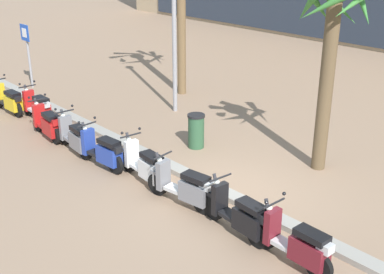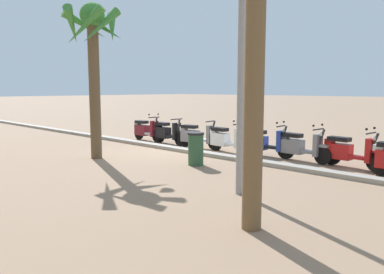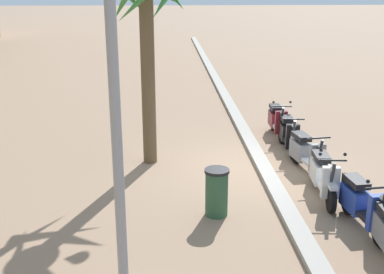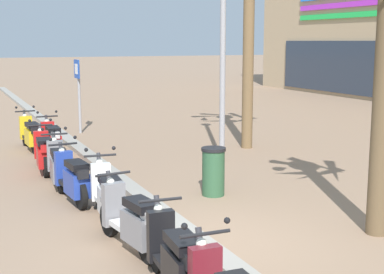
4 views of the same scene
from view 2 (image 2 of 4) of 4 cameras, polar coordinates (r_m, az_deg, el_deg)
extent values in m
plane|color=#93755B|center=(13.57, -3.33, -2.05)|extent=(200.00, 200.00, 0.00)
cube|color=gray|center=(13.67, -2.83, -1.72)|extent=(60.00, 0.36, 0.12)
cylinder|color=black|center=(10.77, 26.50, -3.86)|extent=(0.52, 0.11, 0.52)
cube|color=silver|center=(10.72, 26.23, -1.46)|extent=(0.24, 0.20, 0.16)
cylinder|color=black|center=(11.20, 25.89, -3.42)|extent=(0.53, 0.14, 0.52)
cylinder|color=black|center=(11.72, 20.22, -2.69)|extent=(0.53, 0.14, 0.52)
cube|color=red|center=(11.42, 23.23, -2.78)|extent=(0.62, 0.33, 0.08)
cube|color=red|center=(11.60, 21.22, -2.00)|extent=(0.70, 0.37, 0.43)
cube|color=black|center=(11.56, 21.21, -0.28)|extent=(0.62, 0.35, 0.12)
cube|color=red|center=(11.22, 25.12, -1.86)|extent=(0.17, 0.35, 0.66)
cube|color=red|center=(11.15, 25.97, -1.96)|extent=(0.33, 0.18, 0.08)
cylinder|color=#333338|center=(11.17, 25.54, -1.14)|extent=(0.29, 0.09, 0.69)
cylinder|color=black|center=(11.16, 25.25, 0.53)|extent=(0.08, 0.56, 0.04)
sphere|color=white|center=(11.14, 25.69, -0.24)|extent=(0.12, 0.12, 0.12)
cube|color=red|center=(11.70, 19.97, -0.63)|extent=(0.25, 0.22, 0.16)
sphere|color=black|center=(11.38, 25.67, 1.23)|extent=(0.07, 0.07, 0.07)
sphere|color=black|center=(10.94, 24.70, 1.06)|extent=(0.07, 0.07, 0.07)
cylinder|color=black|center=(11.65, 19.03, -2.69)|extent=(0.53, 0.14, 0.52)
cylinder|color=black|center=(12.30, 13.97, -2.00)|extent=(0.53, 0.14, 0.52)
cube|color=slate|center=(11.93, 16.64, -2.08)|extent=(0.62, 0.33, 0.08)
cube|color=slate|center=(12.16, 14.84, -1.36)|extent=(0.70, 0.38, 0.43)
cube|color=black|center=(12.12, 14.82, 0.27)|extent=(0.62, 0.35, 0.12)
cube|color=slate|center=(11.70, 18.32, -1.19)|extent=(0.17, 0.35, 0.66)
cube|color=slate|center=(11.61, 19.09, -1.28)|extent=(0.33, 0.19, 0.08)
cylinder|color=#333338|center=(11.64, 18.69, -0.50)|extent=(0.29, 0.09, 0.69)
cylinder|color=black|center=(11.64, 18.41, 1.10)|extent=(0.09, 0.56, 0.04)
sphere|color=white|center=(11.60, 18.81, 0.37)|extent=(0.12, 0.12, 0.12)
cube|color=slate|center=(12.29, 13.72, -0.07)|extent=(0.26, 0.22, 0.16)
sphere|color=black|center=(11.84, 18.94, 1.76)|extent=(0.07, 0.07, 0.07)
sphere|color=black|center=(11.43, 17.75, 1.62)|extent=(0.07, 0.07, 0.07)
cylinder|color=black|center=(12.31, 13.83, -1.99)|extent=(0.53, 0.14, 0.52)
cylinder|color=black|center=(12.87, 8.86, -1.46)|extent=(0.53, 0.14, 0.52)
cube|color=black|center=(12.55, 11.50, -1.47)|extent=(0.62, 0.33, 0.08)
cube|color=#233D9E|center=(12.74, 9.73, -0.81)|extent=(0.70, 0.38, 0.44)
cube|color=black|center=(12.71, 9.68, 0.76)|extent=(0.62, 0.35, 0.12)
cube|color=#233D9E|center=(12.34, 13.12, -0.58)|extent=(0.17, 0.35, 0.66)
cube|color=#233D9E|center=(12.27, 13.87, -0.65)|extent=(0.33, 0.19, 0.08)
cylinder|color=#333338|center=(12.29, 13.47, 0.08)|extent=(0.29, 0.09, 0.69)
cylinder|color=black|center=(12.29, 13.18, 1.59)|extent=(0.09, 0.56, 0.04)
sphere|color=white|center=(12.26, 13.58, 0.91)|extent=(0.12, 0.12, 0.12)
cube|color=black|center=(12.86, 8.59, 0.41)|extent=(0.26, 0.22, 0.16)
sphere|color=black|center=(12.50, 13.59, 2.22)|extent=(0.07, 0.07, 0.07)
sphere|color=black|center=(12.07, 12.61, 2.08)|extent=(0.07, 0.07, 0.07)
cylinder|color=black|center=(12.69, 7.63, -1.57)|extent=(0.53, 0.15, 0.52)
cylinder|color=black|center=(13.56, 3.58, -0.95)|extent=(0.53, 0.15, 0.52)
cube|color=white|center=(13.07, 5.70, -1.01)|extent=(0.62, 0.33, 0.08)
cube|color=white|center=(13.38, 4.25, -0.34)|extent=(0.71, 0.38, 0.44)
cube|color=black|center=(13.35, 4.20, 1.16)|extent=(0.62, 0.35, 0.12)
cube|color=white|center=(12.77, 7.05, -0.19)|extent=(0.17, 0.35, 0.66)
cube|color=white|center=(12.65, 7.65, -0.27)|extent=(0.33, 0.19, 0.08)
cylinder|color=#333338|center=(12.70, 7.32, 0.45)|extent=(0.29, 0.10, 0.69)
cylinder|color=black|center=(12.72, 7.08, 1.91)|extent=(0.09, 0.56, 0.04)
sphere|color=white|center=(12.66, 7.40, 1.25)|extent=(0.12, 0.12, 0.12)
cube|color=white|center=(13.56, 3.36, 0.84)|extent=(0.26, 0.22, 0.16)
sphere|color=black|center=(12.90, 7.73, 2.51)|extent=(0.07, 0.07, 0.07)
sphere|color=black|center=(12.54, 6.28, 2.40)|extent=(0.07, 0.07, 0.07)
cylinder|color=black|center=(13.73, 3.37, -0.85)|extent=(0.53, 0.17, 0.52)
cylinder|color=black|center=(14.46, -0.99, -0.42)|extent=(0.53, 0.17, 0.52)
cube|color=silver|center=(14.05, 1.30, -0.40)|extent=(0.63, 0.36, 0.08)
cube|color=slate|center=(14.31, -0.29, 0.17)|extent=(0.72, 0.41, 0.43)
cube|color=black|center=(14.28, -0.35, 1.57)|extent=(0.64, 0.38, 0.12)
cube|color=slate|center=(13.79, 2.75, 0.41)|extent=(0.19, 0.36, 0.66)
cube|color=slate|center=(13.69, 3.38, 0.36)|extent=(0.34, 0.20, 0.08)
cylinder|color=#333338|center=(13.73, 3.03, 1.01)|extent=(0.29, 0.11, 0.69)
cylinder|color=black|center=(13.74, 2.76, 2.35)|extent=(0.12, 0.56, 0.04)
sphere|color=white|center=(13.70, 3.11, 1.75)|extent=(0.12, 0.12, 0.12)
cube|color=silver|center=(14.46, -1.25, 1.24)|extent=(0.27, 0.23, 0.16)
cylinder|color=black|center=(14.66, -1.87, -0.32)|extent=(0.53, 0.14, 0.52)
cylinder|color=black|center=(15.64, -4.85, 0.14)|extent=(0.53, 0.14, 0.52)
cube|color=black|center=(15.10, -3.29, 0.13)|extent=(0.62, 0.32, 0.08)
cube|color=black|center=(15.45, -4.36, 0.68)|extent=(0.70, 0.37, 0.44)
cube|color=black|center=(15.43, -4.42, 1.98)|extent=(0.62, 0.34, 0.12)
cube|color=black|center=(14.77, -2.32, 0.87)|extent=(0.16, 0.35, 0.66)
cube|color=black|center=(14.63, -1.87, 0.81)|extent=(0.33, 0.18, 0.08)
cylinder|color=#333338|center=(14.69, -2.13, 1.42)|extent=(0.29, 0.09, 0.69)
cylinder|color=black|center=(14.72, -2.33, 2.69)|extent=(0.08, 0.56, 0.04)
sphere|color=white|center=(14.66, -2.08, 2.12)|extent=(0.12, 0.12, 0.12)
cube|color=black|center=(15.66, -5.04, 1.68)|extent=(0.25, 0.22, 0.16)
cylinder|color=black|center=(15.67, -5.27, 0.15)|extent=(0.52, 0.11, 0.52)
cylinder|color=black|center=(16.63, -7.95, 0.52)|extent=(0.52, 0.11, 0.52)
cube|color=silver|center=(16.10, -6.54, 0.54)|extent=(0.61, 0.30, 0.08)
cube|color=maroon|center=(16.44, -7.50, 1.03)|extent=(0.69, 0.34, 0.43)
cube|color=black|center=(16.42, -7.57, 2.25)|extent=(0.61, 0.32, 0.12)
cube|color=maroon|center=(15.78, -5.69, 1.25)|extent=(0.15, 0.34, 0.66)
cube|color=maroon|center=(15.64, -5.28, 1.20)|extent=(0.32, 0.17, 0.08)
cylinder|color=#333338|center=(15.70, -5.52, 1.77)|extent=(0.28, 0.08, 0.69)
cylinder|color=black|center=(15.73, -5.72, 2.95)|extent=(0.05, 0.56, 0.04)
sphere|color=white|center=(15.67, -5.48, 2.42)|extent=(0.12, 0.12, 0.12)
cube|color=silver|center=(16.65, -8.14, 1.97)|extent=(0.25, 0.21, 0.16)
sphere|color=black|center=(15.89, -5.09, 3.44)|extent=(0.07, 0.07, 0.07)
sphere|color=black|center=(15.59, -6.45, 3.34)|extent=(0.07, 0.07, 0.07)
cylinder|color=brown|center=(5.90, 9.44, 14.50)|extent=(0.31, 0.31, 5.90)
cylinder|color=brown|center=(12.28, -14.40, 7.10)|extent=(0.34, 0.34, 4.42)
sphere|color=#3D8438|center=(12.48, -14.74, 17.29)|extent=(0.75, 0.75, 0.75)
cone|color=#3D8438|center=(13.05, -15.79, 15.81)|extent=(0.54, 1.48, 0.90)
cone|color=#3D8438|center=(12.52, -17.51, 15.61)|extent=(1.23, 1.09, 1.09)
cone|color=#3D8438|center=(11.92, -15.76, 15.79)|extent=(1.21, 0.96, 1.21)
cone|color=#3D8438|center=(11.92, -13.51, 15.87)|extent=(0.42, 1.31, 1.20)
cone|color=#3D8438|center=(12.41, -11.90, 15.74)|extent=(1.27, 0.97, 1.14)
cone|color=#3D8438|center=(12.98, -13.23, 15.69)|extent=(1.38, 0.92, 0.99)
cylinder|color=#2D5638|center=(10.93, 0.58, -1.92)|extent=(0.44, 0.44, 0.90)
cylinder|color=black|center=(10.86, 0.58, 0.53)|extent=(0.48, 0.48, 0.06)
cylinder|color=#939399|center=(7.86, 7.34, 11.36)|extent=(0.14, 0.14, 5.53)
camera|label=1|loc=(23.69, -1.59, 15.16)|focal=46.72mm
camera|label=3|loc=(7.31, 54.34, 21.01)|focal=44.71mm
camera|label=4|loc=(21.08, -9.77, 9.32)|focal=52.28mm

